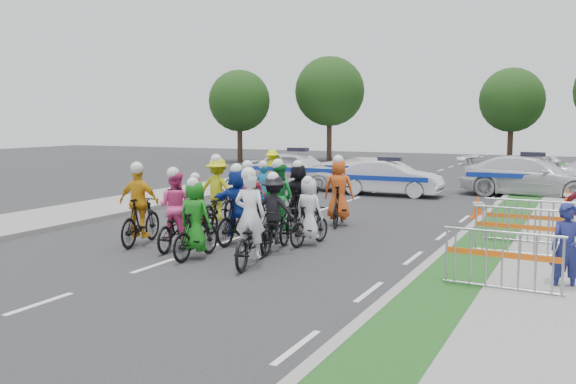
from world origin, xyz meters
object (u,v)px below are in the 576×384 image
at_px(rider_2, 176,219).
at_px(cone_0, 478,207).
at_px(spectator_0, 567,249).
at_px(tree_0, 240,101).
at_px(rider_5, 238,210).
at_px(parked_bike, 241,182).
at_px(rider_1, 196,227).
at_px(tree_3, 330,91).
at_px(rider_3, 140,213).
at_px(rider_6, 198,216).
at_px(police_car_0, 298,170).
at_px(rider_9, 249,205).
at_px(rider_11, 299,200).
at_px(tree_4, 512,100).
at_px(cone_1, 568,198).
at_px(rider_8, 279,208).
at_px(rider_12, 265,202).
at_px(marshal_hiviz, 272,169).
at_px(rider_4, 275,220).
at_px(barrier_0, 502,264).
at_px(barrier_2, 528,224).
at_px(police_car_2, 532,177).
at_px(barrier_1, 521,234).
at_px(rider_13, 339,198).
at_px(rider_10, 218,199).
at_px(police_car_1, 389,178).
at_px(rider_7, 309,218).

bearing_deg(rider_2, cone_0, -134.29).
relative_size(spectator_0, tree_0, 0.25).
bearing_deg(rider_5, parked_bike, -56.36).
xyz_separation_m(rider_1, tree_3, (-9.38, 31.03, 4.20)).
bearing_deg(rider_5, rider_3, 33.22).
relative_size(rider_3, rider_6, 1.20).
distance_m(police_car_0, spectator_0, 17.44).
bearing_deg(rider_2, spectator_0, 169.41).
bearing_deg(rider_9, rider_2, 78.09).
bearing_deg(rider_11, tree_4, -103.71).
relative_size(spectator_0, cone_1, 2.25).
relative_size(rider_8, rider_12, 1.10).
xyz_separation_m(marshal_hiviz, tree_4, (7.44, 19.89, 3.36)).
relative_size(rider_4, cone_1, 2.62).
height_order(barrier_0, tree_4, tree_4).
bearing_deg(rider_1, rider_3, -17.96).
height_order(rider_9, spectator_0, rider_9).
relative_size(rider_2, rider_8, 0.96).
bearing_deg(tree_3, rider_2, -74.52).
height_order(barrier_0, cone_1, barrier_0).
xyz_separation_m(spectator_0, barrier_2, (-0.98, 3.97, -0.23)).
distance_m(rider_2, police_car_2, 15.56).
distance_m(rider_9, barrier_1, 6.86).
height_order(rider_1, rider_12, rider_12).
height_order(rider_3, tree_3, tree_3).
bearing_deg(spectator_0, barrier_0, -165.96).
bearing_deg(rider_13, rider_6, 40.48).
height_order(rider_10, parked_bike, rider_10).
relative_size(police_car_2, tree_4, 0.85).
bearing_deg(tree_3, tree_0, -141.34).
relative_size(police_car_1, tree_0, 0.65).
bearing_deg(rider_1, cone_1, -119.20).
relative_size(rider_3, spectator_0, 1.26).
bearing_deg(parked_bike, barrier_0, -136.66).
relative_size(rider_7, rider_10, 0.82).
xyz_separation_m(police_car_0, tree_3, (-5.48, 17.28, 4.09)).
height_order(cone_1, tree_4, tree_4).
bearing_deg(police_car_2, tree_3, 49.12).
relative_size(rider_7, police_car_2, 0.31).
xyz_separation_m(rider_7, cone_1, (5.31, 9.50, -0.31)).
relative_size(rider_7, rider_9, 0.87).
height_order(rider_3, rider_9, rider_3).
xyz_separation_m(rider_12, police_car_1, (1.38, 7.90, 0.08)).
distance_m(rider_8, police_car_0, 11.48).
xyz_separation_m(rider_2, police_car_0, (-2.93, 13.10, 0.09)).
bearing_deg(spectator_0, barrier_2, 85.05).
bearing_deg(rider_2, barrier_2, -161.80).
bearing_deg(spectator_0, police_car_1, 99.95).
bearing_deg(rider_10, spectator_0, 154.64).
bearing_deg(tree_0, cone_1, -35.40).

